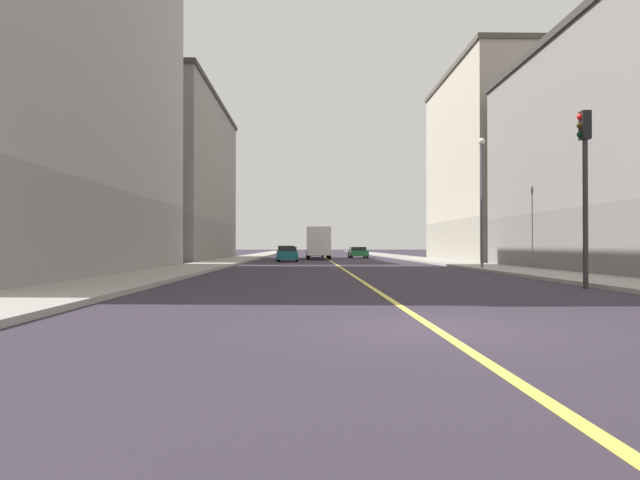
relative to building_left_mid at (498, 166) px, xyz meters
The scene contains 14 objects.
ground_plane 44.54m from the building_left_mid, 109.97° to the right, with size 400.00×400.00×0.00m, color #312936.
sidewalk_left 13.06m from the building_left_mid, 128.02° to the left, with size 3.36×168.00×0.15m, color #9E9B93.
sidewalk_right 26.34m from the building_left_mid, 161.56° to the left, with size 3.36×168.00×0.15m, color #9E9B93.
lane_center_stripe 18.88m from the building_left_mid, 152.13° to the left, with size 0.16×154.00×0.01m, color #E5D14C.
building_left_mid is the anchor object (origin of this frame).
building_right_corner 38.53m from the building_left_mid, 140.99° to the right, with size 9.29×24.70×22.14m.
building_right_midblock 30.14m from the building_left_mid, behind, with size 9.29×24.98×15.20m.
traffic_light_left_near 34.12m from the building_left_mid, 104.18° to the right, with size 0.40×0.32×5.61m.
street_lamp_left_near 20.55m from the building_left_mid, 111.08° to the right, with size 0.36×0.36×7.25m.
car_teal 20.32m from the building_left_mid, behind, with size 1.88×4.32×1.29m.
car_red 24.69m from the building_left_mid, 133.09° to the left, with size 1.96×4.55×1.20m.
car_green 19.13m from the building_left_mid, 130.63° to the left, with size 2.06×4.04×1.23m.
car_yellow 22.56m from the building_left_mid, 155.11° to the left, with size 2.00×4.38×1.37m.
box_truck 18.73m from the building_left_mid, 155.68° to the left, with size 2.42×7.74×3.19m.
Camera 1 is at (-2.07, -9.46, 1.36)m, focal length 32.16 mm.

